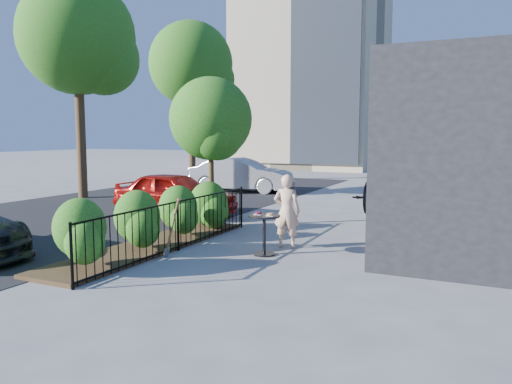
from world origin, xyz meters
The scene contains 13 objects.
ground centered at (0.00, 0.00, 0.00)m, with size 120.00×120.00×0.00m, color gray.
fence centered at (-1.50, 0.00, 0.56)m, with size 0.05×6.05×1.10m.
planting_bed centered at (-2.20, 0.00, 0.04)m, with size 1.30×6.00×0.08m, color #382616.
shrubs centered at (-2.10, 0.10, 0.70)m, with size 1.10×5.60×1.24m.
patio_tree centered at (-2.24, 2.76, 2.76)m, with size 2.20×2.20×3.94m.
street centered at (-7.00, 3.00, 0.00)m, with size 9.00×30.00×0.01m, color black.
street_tree_near centered at (-9.94, 5.96, 5.92)m, with size 4.40×4.40×8.28m.
street_tree_far centered at (-9.94, 13.96, 5.92)m, with size 4.40×4.40×8.28m.
cafe_table centered at (0.32, 0.43, 0.58)m, with size 0.66×0.66×0.89m.
woman centered at (0.49, 1.28, 0.81)m, with size 0.59×0.39×1.62m, color beige.
shovel centered at (-1.25, -0.61, 0.55)m, with size 0.43×0.16×1.26m.
car_red centered at (-4.26, 3.94, 0.67)m, with size 1.58×3.94×1.34m, color #A6120D.
car_silver centered at (-5.32, 10.59, 0.74)m, with size 1.56×4.48×1.48m, color #A7A7AB.
Camera 1 is at (4.45, -8.78, 2.47)m, focal length 35.00 mm.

